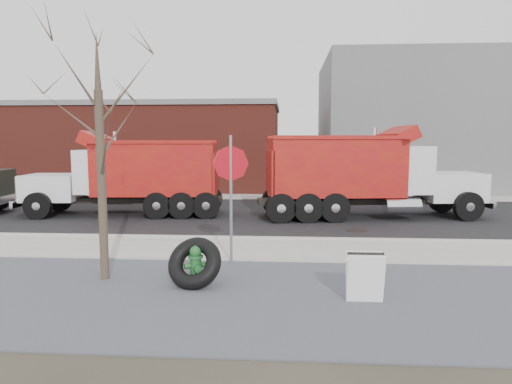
# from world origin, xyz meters

# --- Properties ---
(ground) EXTENTS (120.00, 120.00, 0.00)m
(ground) POSITION_xyz_m (0.00, 0.00, 0.00)
(ground) COLOR #383328
(ground) RESTS_ON ground
(gravel_verge) EXTENTS (60.00, 5.00, 0.03)m
(gravel_verge) POSITION_xyz_m (0.00, -3.50, 0.01)
(gravel_verge) COLOR slate
(gravel_verge) RESTS_ON ground
(sidewalk) EXTENTS (60.00, 2.50, 0.06)m
(sidewalk) POSITION_xyz_m (0.00, 0.25, 0.03)
(sidewalk) COLOR #9E9B93
(sidewalk) RESTS_ON ground
(curb) EXTENTS (60.00, 0.15, 0.11)m
(curb) POSITION_xyz_m (0.00, 1.55, 0.06)
(curb) COLOR #9E9B93
(curb) RESTS_ON ground
(road) EXTENTS (60.00, 9.40, 0.02)m
(road) POSITION_xyz_m (0.00, 6.30, 0.01)
(road) COLOR black
(road) RESTS_ON ground
(far_sidewalk) EXTENTS (60.00, 2.00, 0.06)m
(far_sidewalk) POSITION_xyz_m (0.00, 12.00, 0.03)
(far_sidewalk) COLOR #9E9B93
(far_sidewalk) RESTS_ON ground
(building_grey) EXTENTS (12.00, 10.00, 8.00)m
(building_grey) POSITION_xyz_m (9.00, 18.00, 4.00)
(building_grey) COLOR slate
(building_grey) RESTS_ON ground
(building_brick) EXTENTS (20.20, 8.20, 5.30)m
(building_brick) POSITION_xyz_m (-10.00, 17.00, 2.65)
(building_brick) COLOR maroon
(building_brick) RESTS_ON ground
(bare_tree) EXTENTS (3.20, 3.20, 5.20)m
(bare_tree) POSITION_xyz_m (-3.20, -2.60, 3.30)
(bare_tree) COLOR #382D23
(bare_tree) RESTS_ON ground
(fire_hydrant) EXTENTS (0.47, 0.47, 0.84)m
(fire_hydrant) POSITION_xyz_m (-1.18, -2.86, 0.39)
(fire_hydrant) COLOR #296D32
(fire_hydrant) RESTS_ON ground
(truck_tire) EXTENTS (1.28, 1.10, 1.09)m
(truck_tire) POSITION_xyz_m (-1.18, -2.94, 0.49)
(truck_tire) COLOR black
(truck_tire) RESTS_ON ground
(stop_sign) EXTENTS (0.84, 0.07, 3.10)m
(stop_sign) POSITION_xyz_m (-0.65, -1.16, 2.09)
(stop_sign) COLOR gray
(stop_sign) RESTS_ON ground
(sandwich_board) EXTENTS (0.66, 0.42, 0.92)m
(sandwich_board) POSITION_xyz_m (2.11, -3.65, 0.49)
(sandwich_board) COLOR white
(sandwich_board) RESTS_ON ground
(dump_truck_red_a) EXTENTS (8.72, 3.37, 3.49)m
(dump_truck_red_a) POSITION_xyz_m (3.57, 5.88, 1.78)
(dump_truck_red_a) COLOR black
(dump_truck_red_a) RESTS_ON ground
(dump_truck_red_b) EXTENTS (7.88, 2.88, 3.30)m
(dump_truck_red_b) POSITION_xyz_m (-5.46, 5.86, 1.68)
(dump_truck_red_b) COLOR black
(dump_truck_red_b) RESTS_ON ground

